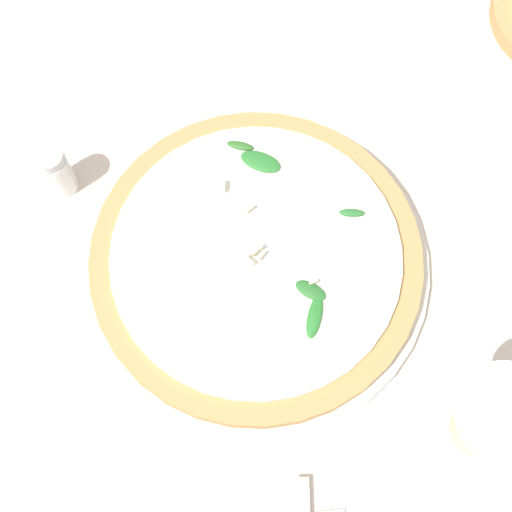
% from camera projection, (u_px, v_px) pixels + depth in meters
% --- Properties ---
extents(ground_plane, '(6.00, 6.00, 0.00)m').
position_uv_depth(ground_plane, '(269.00, 290.00, 0.74)').
color(ground_plane, beige).
extents(pizza_arugula_main, '(0.36, 0.36, 0.05)m').
position_uv_depth(pizza_arugula_main, '(256.00, 260.00, 0.73)').
color(pizza_arugula_main, silver).
rests_on(pizza_arugula_main, ground_plane).
extents(wine_glass, '(0.08, 0.08, 0.18)m').
position_uv_depth(wine_glass, '(487.00, 425.00, 0.57)').
color(wine_glass, white).
rests_on(wine_glass, ground_plane).
extents(shaker_pepper, '(0.03, 0.03, 0.07)m').
position_uv_depth(shaker_pepper, '(56.00, 171.00, 0.75)').
color(shaker_pepper, silver).
rests_on(shaker_pepper, ground_plane).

